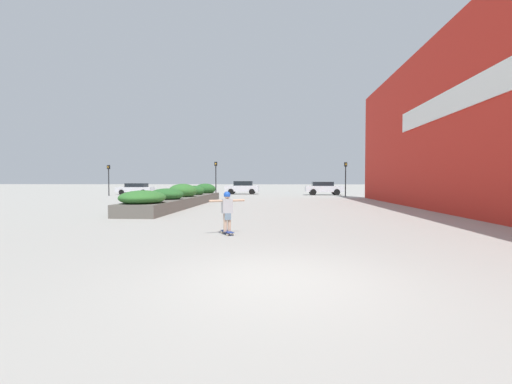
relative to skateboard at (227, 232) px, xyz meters
The scene contains 11 objects.
ground_plane 4.96m from the skateboard, 71.48° to the right, with size 300.00×300.00×0.00m, color #A3A099.
building_wall_right 13.35m from the skateboard, 35.81° to the left, with size 0.67×31.76×9.45m.
planter_box 12.53m from the skateboard, 112.54° to the left, with size 2.13×15.99×1.45m.
skateboard is the anchor object (origin of this frame).
skateboarder 0.77m from the skateboard, 116.57° to the left, with size 1.03×0.62×1.22m.
car_leftmost 30.30m from the skateboard, 77.17° to the left, with size 4.27×1.89×1.52m.
car_center_left 31.54m from the skateboard, 95.31° to the left, with size 4.08×1.99×1.60m.
car_center_right 33.27m from the skateboard, 117.88° to the left, with size 4.21×1.84×1.34m.
traffic_light_left 26.65m from the skateboard, 101.34° to the left, with size 0.28×0.30×3.69m.
traffic_light_right 26.87m from the skateboard, 71.66° to the left, with size 0.28×0.30×3.56m.
traffic_light_far_left 31.24m from the skateboard, 123.37° to the left, with size 0.28×0.30×3.37m.
Camera 1 is at (0.02, -5.68, 1.65)m, focal length 24.00 mm.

